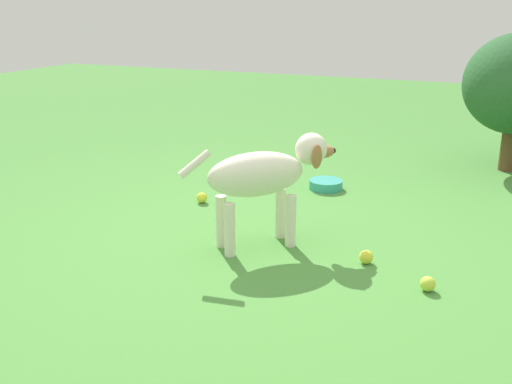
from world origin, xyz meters
name	(u,v)px	position (x,y,z in m)	size (l,w,h in m)	color
ground	(245,246)	(0.00, 0.00, 0.00)	(14.00, 14.00, 0.00)	#478438
dog	(265,175)	(0.06, -0.08, 0.37)	(0.62, 0.61, 0.56)	silver
tennis_ball_0	(366,257)	(0.04, -0.61, 0.03)	(0.07, 0.07, 0.07)	yellow
tennis_ball_1	(428,284)	(-0.12, -0.91, 0.03)	(0.07, 0.07, 0.07)	#C1D741
tennis_ball_2	(202,198)	(0.51, 0.53, 0.03)	(0.07, 0.07, 0.07)	yellow
water_bowl	(326,185)	(1.09, -0.09, 0.03)	(0.22, 0.22, 0.06)	teal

